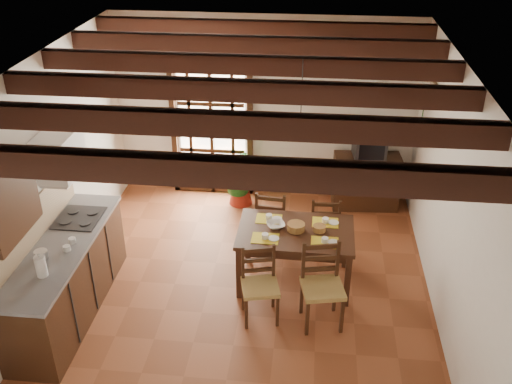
# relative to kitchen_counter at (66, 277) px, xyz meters

# --- Properties ---
(ground_plane) EXTENTS (5.00, 5.00, 0.00)m
(ground_plane) POSITION_rel_kitchen_counter_xyz_m (1.96, 0.60, -0.47)
(ground_plane) COLOR brown
(room_shell) EXTENTS (4.52, 5.02, 2.81)m
(room_shell) POSITION_rel_kitchen_counter_xyz_m (1.96, 0.60, 1.34)
(room_shell) COLOR silver
(room_shell) RESTS_ON ground_plane
(ceiling_beams) EXTENTS (4.50, 4.34, 0.20)m
(ceiling_beams) POSITION_rel_kitchen_counter_xyz_m (1.96, 0.60, 2.22)
(ceiling_beams) COLOR black
(ceiling_beams) RESTS_ON room_shell
(french_door) EXTENTS (1.26, 0.11, 2.32)m
(french_door) POSITION_rel_kitchen_counter_xyz_m (1.16, 3.05, 0.70)
(french_door) COLOR white
(french_door) RESTS_ON ground_plane
(kitchen_counter) EXTENTS (0.64, 2.25, 1.38)m
(kitchen_counter) POSITION_rel_kitchen_counter_xyz_m (0.00, 0.00, 0.00)
(kitchen_counter) COLOR #361E11
(kitchen_counter) RESTS_ON ground_plane
(range_hood) EXTENTS (0.38, 0.60, 0.54)m
(range_hood) POSITION_rel_kitchen_counter_xyz_m (-0.09, 0.55, 1.26)
(range_hood) COLOR white
(range_hood) RESTS_ON room_shell
(counter_items) EXTENTS (0.50, 1.43, 0.25)m
(counter_items) POSITION_rel_kitchen_counter_xyz_m (0.00, 0.09, 0.49)
(counter_items) COLOR black
(counter_items) RESTS_ON kitchen_counter
(dining_table) EXTENTS (1.39, 0.91, 0.75)m
(dining_table) POSITION_rel_kitchen_counter_xyz_m (2.55, 0.82, 0.18)
(dining_table) COLOR #391F12
(dining_table) RESTS_ON ground_plane
(chair_near_left) EXTENTS (0.48, 0.47, 0.88)m
(chair_near_left) POSITION_rel_kitchen_counter_xyz_m (2.19, 0.12, -0.20)
(chair_near_left) COLOR #AB8C48
(chair_near_left) RESTS_ON ground_plane
(chair_near_right) EXTENTS (0.53, 0.51, 0.98)m
(chair_near_right) POSITION_rel_kitchen_counter_xyz_m (2.89, 0.11, -0.17)
(chair_near_right) COLOR #AB8C48
(chair_near_right) RESTS_ON ground_plane
(chair_far_left) EXTENTS (0.46, 0.44, 0.91)m
(chair_far_left) POSITION_rel_kitchen_counter_xyz_m (2.21, 1.54, -0.19)
(chair_far_left) COLOR #AB8C48
(chair_far_left) RESTS_ON ground_plane
(chair_far_right) EXTENTS (0.42, 0.40, 0.87)m
(chair_far_right) POSITION_rel_kitchen_counter_xyz_m (2.91, 1.53, -0.20)
(chair_far_right) COLOR #AB8C48
(chair_far_right) RESTS_ON ground_plane
(table_setting) EXTENTS (1.01, 0.67, 0.09)m
(table_setting) POSITION_rel_kitchen_counter_xyz_m (2.55, 0.82, 0.30)
(table_setting) COLOR gold
(table_setting) RESTS_ON dining_table
(table_bowl) EXTENTS (0.28, 0.28, 0.05)m
(table_bowl) POSITION_rel_kitchen_counter_xyz_m (2.31, 0.88, 0.30)
(table_bowl) COLOR white
(table_bowl) RESTS_ON dining_table
(sideboard) EXTENTS (1.00, 0.51, 0.83)m
(sideboard) POSITION_rel_kitchen_counter_xyz_m (3.53, 2.83, -0.06)
(sideboard) COLOR #361E11
(sideboard) RESTS_ON ground_plane
(crt_tv) EXTENTS (0.49, 0.46, 0.39)m
(crt_tv) POSITION_rel_kitchen_counter_xyz_m (3.53, 2.82, 0.55)
(crt_tv) COLOR black
(crt_tv) RESTS_ON sideboard
(fuse_box) EXTENTS (0.25, 0.03, 0.32)m
(fuse_box) POSITION_rel_kitchen_counter_xyz_m (3.46, 3.08, 1.28)
(fuse_box) COLOR white
(fuse_box) RESTS_ON room_shell
(plant_pot) EXTENTS (0.36, 0.36, 0.22)m
(plant_pot) POSITION_rel_kitchen_counter_xyz_m (1.63, 2.70, -0.36)
(plant_pot) COLOR maroon
(plant_pot) RESTS_ON ground_plane
(potted_plant) EXTENTS (2.17, 2.02, 1.97)m
(potted_plant) POSITION_rel_kitchen_counter_xyz_m (1.63, 2.70, 0.10)
(potted_plant) COLOR #144C19
(potted_plant) RESTS_ON ground_plane
(wall_shelf) EXTENTS (0.20, 0.42, 0.20)m
(wall_shelf) POSITION_rel_kitchen_counter_xyz_m (4.10, 2.20, 1.04)
(wall_shelf) COLOR #361E11
(wall_shelf) RESTS_ON room_shell
(shelf_vase) EXTENTS (0.15, 0.15, 0.15)m
(shelf_vase) POSITION_rel_kitchen_counter_xyz_m (4.10, 2.20, 1.18)
(shelf_vase) COLOR #B2BFB2
(shelf_vase) RESTS_ON wall_shelf
(shelf_flowers) EXTENTS (0.14, 0.14, 0.36)m
(shelf_flowers) POSITION_rel_kitchen_counter_xyz_m (4.10, 2.20, 1.38)
(shelf_flowers) COLOR gold
(shelf_flowers) RESTS_ON shelf_vase
(framed_picture) EXTENTS (0.03, 0.32, 0.32)m
(framed_picture) POSITION_rel_kitchen_counter_xyz_m (4.18, 2.20, 1.58)
(framed_picture) COLOR brown
(framed_picture) RESTS_ON room_shell
(pendant_lamp) EXTENTS (0.36, 0.36, 0.84)m
(pendant_lamp) POSITION_rel_kitchen_counter_xyz_m (2.55, 0.92, 1.60)
(pendant_lamp) COLOR black
(pendant_lamp) RESTS_ON room_shell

